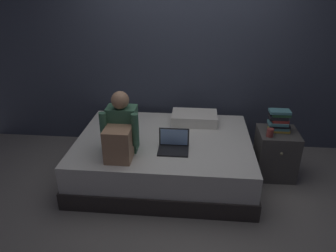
% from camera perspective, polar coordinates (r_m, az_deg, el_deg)
% --- Properties ---
extents(ground_plane, '(8.00, 8.00, 0.00)m').
position_cam_1_polar(ground_plane, '(3.59, 2.06, -11.51)').
color(ground_plane, gray).
extents(wall_back, '(5.60, 0.10, 2.70)m').
position_cam_1_polar(wall_back, '(4.15, 3.35, 14.19)').
color(wall_back, '#383D4C').
rests_on(wall_back, ground_plane).
extents(bed, '(2.00, 1.50, 0.49)m').
position_cam_1_polar(bed, '(3.71, -0.71, -5.59)').
color(bed, '#332D2B').
rests_on(bed, ground_plane).
extents(nightstand, '(0.44, 0.46, 0.56)m').
position_cam_1_polar(nightstand, '(3.91, 18.88, -4.71)').
color(nightstand, '#474442').
rests_on(nightstand, ground_plane).
extents(person_sitting, '(0.39, 0.44, 0.66)m').
position_cam_1_polar(person_sitting, '(3.21, -8.55, -0.98)').
color(person_sitting, '#38664C').
rests_on(person_sitting, bed).
extents(laptop, '(0.32, 0.23, 0.22)m').
position_cam_1_polar(laptop, '(3.33, 1.01, -3.50)').
color(laptop, black).
rests_on(laptop, bed).
extents(pillow, '(0.56, 0.36, 0.13)m').
position_cam_1_polar(pillow, '(3.95, 4.79, 1.44)').
color(pillow, silver).
rests_on(pillow, bed).
extents(book_stack, '(0.25, 0.17, 0.25)m').
position_cam_1_polar(book_stack, '(3.76, 19.46, 0.90)').
color(book_stack, gold).
rests_on(book_stack, nightstand).
extents(mug, '(0.08, 0.08, 0.09)m').
position_cam_1_polar(mug, '(3.63, 17.99, -1.14)').
color(mug, '#933833').
rests_on(mug, nightstand).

